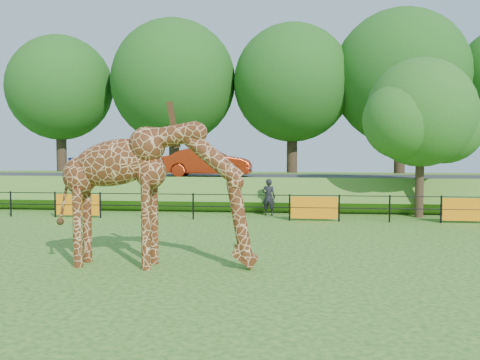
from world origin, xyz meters
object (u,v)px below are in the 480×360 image
Objects in this scene: giraffe at (156,194)px; visitor at (269,197)px; car_red at (207,162)px; tree_east at (423,117)px; car_blue at (109,163)px.

giraffe is 10.34m from visitor.
car_red is at bearing -40.51° from visitor.
giraffe is at bearing -131.37° from tree_east.
visitor is (3.39, -4.12, -1.36)m from car_red.
car_red is at bearing 95.63° from giraffe.
giraffe reaches higher than visitor.
car_blue is at bearing 165.12° from tree_east.
tree_east is at bearing -114.34° from car_blue.
car_blue is 2.54× the size of visitor.
car_red is 0.67× the size of tree_east.
tree_east reaches higher than giraffe.
visitor is 7.39m from tree_east.
giraffe is at bearing -165.48° from car_blue.
visitor is (8.71, -4.18, -1.31)m from car_blue.
giraffe is 3.24× the size of visitor.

